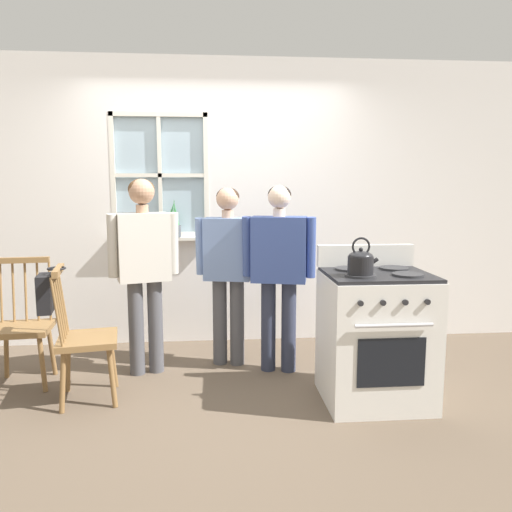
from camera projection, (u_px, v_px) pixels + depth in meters
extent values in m
plane|color=brown|center=(219.00, 399.00, 3.59)|extent=(16.00, 16.00, 0.00)
cube|color=white|center=(375.00, 203.00, 4.91)|extent=(3.27, 0.06, 2.70)
cube|color=white|center=(163.00, 289.00, 4.85)|extent=(0.90, 0.06, 1.04)
cube|color=white|center=(158.00, 84.00, 4.57)|extent=(0.90, 0.06, 0.51)
cube|color=silver|center=(161.00, 239.00, 4.70)|extent=(0.96, 0.10, 0.03)
cube|color=#9EB7C6|center=(160.00, 175.00, 4.70)|extent=(0.84, 0.01, 1.09)
cube|color=silver|center=(160.00, 175.00, 4.67)|extent=(0.04, 0.02, 1.15)
cube|color=silver|center=(160.00, 175.00, 4.67)|extent=(0.90, 0.02, 0.04)
cube|color=silver|center=(113.00, 175.00, 4.64)|extent=(0.04, 0.03, 1.15)
cube|color=silver|center=(206.00, 175.00, 4.71)|extent=(0.04, 0.03, 1.15)
cube|color=silver|center=(158.00, 114.00, 4.59)|extent=(0.90, 0.03, 0.04)
cube|color=silver|center=(162.00, 234.00, 4.75)|extent=(0.90, 0.03, 0.04)
cube|color=olive|center=(88.00, 340.00, 3.52)|extent=(0.47, 0.48, 0.04)
cylinder|color=olive|center=(112.00, 378.00, 3.43)|extent=(0.08, 0.07, 0.42)
cylinder|color=olive|center=(113.00, 361.00, 3.76)|extent=(0.07, 0.08, 0.42)
cylinder|color=olive|center=(63.00, 382.00, 3.35)|extent=(0.07, 0.08, 0.42)
cylinder|color=olive|center=(68.00, 365.00, 3.67)|extent=(0.08, 0.07, 0.42)
cylinder|color=olive|center=(57.00, 314.00, 3.27)|extent=(0.07, 0.03, 0.49)
cylinder|color=olive|center=(59.00, 311.00, 3.36)|extent=(0.07, 0.03, 0.49)
cylinder|color=olive|center=(60.00, 308.00, 3.44)|extent=(0.07, 0.03, 0.49)
cylinder|color=olive|center=(62.00, 305.00, 3.53)|extent=(0.07, 0.03, 0.49)
cylinder|color=olive|center=(63.00, 302.00, 3.61)|extent=(0.07, 0.03, 0.49)
cube|color=olive|center=(58.00, 271.00, 3.40)|extent=(0.10, 0.38, 0.04)
cube|color=olive|center=(22.00, 329.00, 3.78)|extent=(0.46, 0.44, 0.04)
cylinder|color=olive|center=(42.00, 364.00, 3.69)|extent=(0.07, 0.07, 0.42)
cylinder|color=olive|center=(6.00, 353.00, 3.94)|extent=(0.07, 0.07, 0.42)
cylinder|color=olive|center=(52.00, 350.00, 4.00)|extent=(0.07, 0.07, 0.42)
cylinder|color=olive|center=(1.00, 294.00, 3.88)|extent=(0.02, 0.07, 0.49)
cylinder|color=olive|center=(13.00, 293.00, 3.90)|extent=(0.02, 0.07, 0.49)
cylinder|color=olive|center=(26.00, 293.00, 3.91)|extent=(0.02, 0.07, 0.49)
cylinder|color=olive|center=(38.00, 292.00, 3.93)|extent=(0.02, 0.07, 0.49)
cylinder|color=olive|center=(50.00, 292.00, 3.95)|extent=(0.02, 0.07, 0.49)
cube|color=olive|center=(23.00, 260.00, 3.88)|extent=(0.38, 0.08, 0.04)
cylinder|color=#4C4C51|center=(136.00, 328.00, 4.01)|extent=(0.12, 0.12, 0.77)
cylinder|color=#4C4C51|center=(156.00, 326.00, 4.06)|extent=(0.12, 0.12, 0.77)
cube|color=beige|center=(143.00, 247.00, 3.94)|extent=(0.44, 0.32, 0.54)
cylinder|color=beige|center=(112.00, 246.00, 3.84)|extent=(0.10, 0.13, 0.50)
cylinder|color=beige|center=(174.00, 243.00, 4.01)|extent=(0.10, 0.13, 0.50)
cylinder|color=tan|center=(142.00, 209.00, 3.90)|extent=(0.10, 0.10, 0.07)
sphere|color=tan|center=(142.00, 192.00, 3.88)|extent=(0.20, 0.20, 0.20)
ellipsoid|color=brown|center=(141.00, 189.00, 3.89)|extent=(0.20, 0.20, 0.16)
cylinder|color=#4C4C51|center=(220.00, 322.00, 4.25)|extent=(0.12, 0.12, 0.74)
cylinder|color=#4C4C51|center=(237.00, 322.00, 4.23)|extent=(0.12, 0.12, 0.74)
cube|color=#6B84B7|center=(228.00, 249.00, 4.15)|extent=(0.42, 0.28, 0.52)
cylinder|color=#6B84B7|center=(200.00, 246.00, 4.16)|extent=(0.10, 0.12, 0.48)
cylinder|color=#6B84B7|center=(255.00, 247.00, 4.11)|extent=(0.10, 0.12, 0.48)
cylinder|color=tan|center=(228.00, 214.00, 4.11)|extent=(0.10, 0.10, 0.06)
sphere|color=tan|center=(227.00, 199.00, 4.09)|extent=(0.19, 0.19, 0.19)
ellipsoid|color=#332319|center=(228.00, 197.00, 4.11)|extent=(0.19, 0.19, 0.15)
cylinder|color=#2D3347|center=(268.00, 326.00, 4.10)|extent=(0.12, 0.12, 0.75)
cylinder|color=#2D3347|center=(289.00, 327.00, 4.08)|extent=(0.12, 0.12, 0.75)
cube|color=#384C8E|center=(279.00, 249.00, 4.00)|extent=(0.47, 0.30, 0.53)
cylinder|color=#384C8E|center=(247.00, 247.00, 4.01)|extent=(0.10, 0.12, 0.49)
cylinder|color=#384C8E|center=(311.00, 248.00, 3.94)|extent=(0.10, 0.12, 0.49)
cylinder|color=beige|center=(279.00, 213.00, 3.95)|extent=(0.10, 0.10, 0.06)
sphere|color=beige|center=(279.00, 197.00, 3.94)|extent=(0.18, 0.18, 0.18)
ellipsoid|color=black|center=(280.00, 195.00, 3.95)|extent=(0.19, 0.19, 0.15)
cube|color=white|center=(375.00, 339.00, 3.50)|extent=(0.72, 0.64, 0.90)
cube|color=black|center=(378.00, 274.00, 3.44)|extent=(0.71, 0.61, 0.02)
cylinder|color=#2D2D30|center=(360.00, 276.00, 3.30)|extent=(0.20, 0.20, 0.02)
cylinder|color=#2D2D30|center=(408.00, 275.00, 3.32)|extent=(0.20, 0.20, 0.02)
cylinder|color=#2D2D30|center=(350.00, 269.00, 3.55)|extent=(0.20, 0.20, 0.02)
cylinder|color=#2D2D30|center=(394.00, 268.00, 3.58)|extent=(0.20, 0.20, 0.02)
cube|color=white|center=(365.00, 255.00, 3.71)|extent=(0.72, 0.06, 0.16)
cube|color=black|center=(391.00, 363.00, 3.19)|extent=(0.45, 0.01, 0.32)
cylinder|color=silver|center=(394.00, 325.00, 3.14)|extent=(0.50, 0.02, 0.02)
cylinder|color=#232326|center=(361.00, 303.00, 3.11)|extent=(0.04, 0.02, 0.04)
cylinder|color=#232326|center=(383.00, 303.00, 3.12)|extent=(0.04, 0.02, 0.04)
cylinder|color=#232326|center=(405.00, 302.00, 3.13)|extent=(0.04, 0.02, 0.04)
cylinder|color=#232326|center=(428.00, 302.00, 3.15)|extent=(0.04, 0.02, 0.04)
cylinder|color=black|center=(360.00, 265.00, 3.29)|extent=(0.17, 0.17, 0.12)
ellipsoid|color=black|center=(361.00, 256.00, 3.28)|extent=(0.16, 0.16, 0.07)
sphere|color=black|center=(361.00, 250.00, 3.27)|extent=(0.03, 0.03, 0.03)
cylinder|color=black|center=(373.00, 262.00, 3.29)|extent=(0.08, 0.03, 0.07)
torus|color=black|center=(361.00, 247.00, 3.27)|extent=(0.12, 0.01, 0.12)
cylinder|color=#42474C|center=(174.00, 231.00, 4.69)|extent=(0.13, 0.13, 0.11)
cylinder|color=#33261C|center=(174.00, 226.00, 4.68)|extent=(0.12, 0.12, 0.01)
cone|color=#388447|center=(175.00, 212.00, 4.67)|extent=(0.07, 0.05, 0.25)
cone|color=#388447|center=(174.00, 220.00, 4.69)|extent=(0.04, 0.06, 0.11)
cone|color=#388447|center=(171.00, 212.00, 4.67)|extent=(0.11, 0.05, 0.25)
cone|color=#388447|center=(172.00, 218.00, 4.65)|extent=(0.05, 0.05, 0.14)
cone|color=#388447|center=(175.00, 216.00, 4.65)|extent=(0.06, 0.07, 0.19)
cube|color=black|center=(45.00, 293.00, 3.40)|extent=(0.13, 0.23, 0.26)
torus|color=black|center=(56.00, 268.00, 3.40)|extent=(0.14, 0.14, 0.01)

